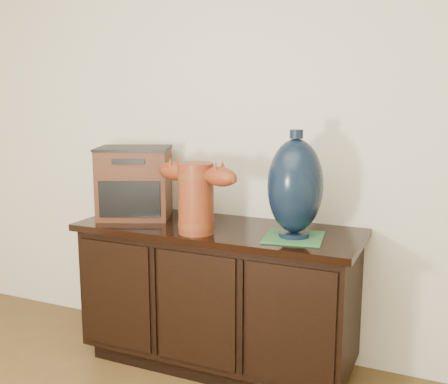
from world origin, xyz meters
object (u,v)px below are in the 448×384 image
at_px(sideboard, 218,295).
at_px(tv_radio, 135,182).
at_px(lamp_base, 295,186).
at_px(spray_can, 194,201).
at_px(terracotta_vessel, 196,194).

relative_size(sideboard, tv_radio, 3.08).
relative_size(lamp_base, spray_can, 2.59).
bearing_deg(lamp_base, tv_radio, 175.65).
height_order(terracotta_vessel, spray_can, terracotta_vessel).
distance_m(sideboard, lamp_base, 0.75).
bearing_deg(terracotta_vessel, sideboard, 89.62).
height_order(lamp_base, spray_can, lamp_base).
bearing_deg(spray_can, tv_radio, -161.31).
height_order(sideboard, spray_can, spray_can).
relative_size(tv_radio, spray_can, 2.45).
bearing_deg(tv_radio, sideboard, -24.31).
distance_m(tv_radio, lamp_base, 0.93).
xyz_separation_m(terracotta_vessel, lamp_base, (0.46, 0.11, 0.05)).
relative_size(sideboard, terracotta_vessel, 3.00).
bearing_deg(sideboard, tv_radio, 178.36).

